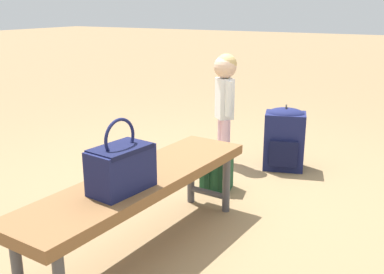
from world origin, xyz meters
The scene contains 6 objects.
ground_plane centered at (0.00, 0.00, 0.00)m, with size 40.00×40.00×0.00m, color #8C704C.
park_bench centered at (-0.85, -0.04, 0.39)m, with size 1.62×0.51×0.45m.
handbag centered at (-1.06, -0.07, 0.58)m, with size 0.34×0.22×0.37m.
child_standing centered at (0.71, 0.21, 0.63)m, with size 0.20×0.20×0.95m.
backpack_large centered at (0.83, -0.29, 0.27)m, with size 0.34×0.38×0.55m.
backpack_small centered at (0.16, 0.01, 0.19)m, with size 0.23×0.25×0.38m.
Camera 1 is at (-2.69, -1.38, 1.33)m, focal length 42.29 mm.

